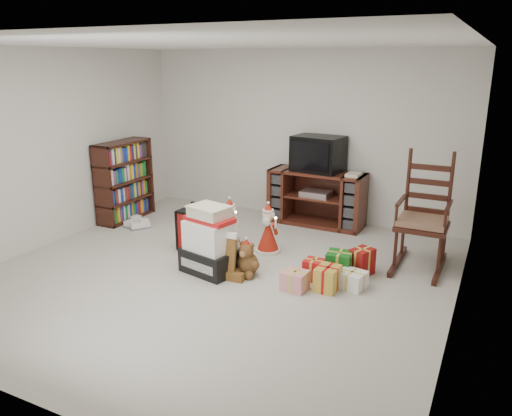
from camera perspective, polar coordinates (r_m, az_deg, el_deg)
The scene contains 13 objects.
room at distance 5.35m, azimuth -4.74°, elevation 4.73°, with size 5.01×5.01×2.51m.
tv_stand at distance 7.35m, azimuth 6.92°, elevation 1.16°, with size 1.40×0.53×0.80m.
bookshelf at distance 7.77m, azimuth -14.80°, elevation 2.87°, with size 0.32×0.97×1.19m.
rocking_chair at distance 6.11m, azimuth 18.52°, elevation -2.05°, with size 0.57×0.93×1.41m.
gift_pile at distance 5.69m, azimuth -5.26°, elevation -4.12°, with size 0.69×0.57×0.77m.
red_suitcase at distance 6.34m, azimuth -7.01°, elevation -2.62°, with size 0.42×0.24×0.62m.
stocking at distance 5.53m, azimuth -3.30°, elevation -5.43°, with size 0.25×0.11×0.54m, color #0D7B22, non-canonical shape.
teddy_bear at distance 5.65m, azimuth -1.03°, elevation -6.02°, with size 0.26×0.23×0.39m.
santa_figurine at distance 6.27m, azimuth 1.38°, elevation -2.92°, with size 0.32×0.30×0.65m.
mrs_claus_figurine at distance 6.54m, azimuth -2.99°, elevation -2.16°, with size 0.31×0.29×0.63m.
sneaker_pair at distance 7.44m, azimuth -13.48°, elevation -1.81°, with size 0.39×0.30×0.10m.
gift_cluster at distance 5.54m, azimuth 8.67°, elevation -7.23°, with size 0.73×1.01×0.25m.
crt_television at distance 7.23m, azimuth 7.11°, elevation 6.18°, with size 0.75×0.59×0.51m.
Camera 1 is at (2.71, -4.48, 2.35)m, focal length 35.00 mm.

